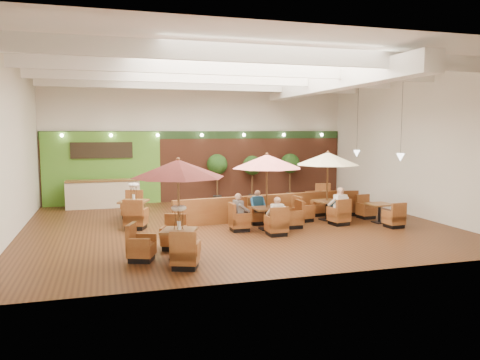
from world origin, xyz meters
name	(u,v)px	position (x,y,z in m)	size (l,w,h in m)	color
room	(233,120)	(0.25, 1.22, 3.63)	(14.04, 14.00, 5.52)	#381E0F
service_counter	(103,194)	(-4.40, 5.10, 0.58)	(3.00, 0.75, 1.18)	beige
booth_divider	(261,208)	(1.12, 0.54, 0.46)	(6.65, 0.18, 0.92)	brown
table_0	(176,187)	(-2.60, -3.71, 1.84)	(2.53, 2.68, 2.58)	brown
table_1	(267,177)	(0.77, -1.02, 1.73)	(2.46, 2.46, 2.53)	brown
table_2	(326,170)	(3.36, -0.08, 1.82)	(2.43, 2.53, 2.53)	brown
table_3	(134,209)	(-3.36, 1.26, 0.50)	(1.18, 2.90, 1.59)	brown
table_4	(379,213)	(4.98, -1.06, 0.33)	(0.84, 2.35, 0.87)	brown
table_5	(335,202)	(4.66, 1.61, 0.38)	(1.03, 2.72, 0.98)	brown
topiary_0	(217,166)	(0.61, 5.30, 1.63)	(0.94, 0.94, 2.19)	black
topiary_1	(252,167)	(2.29, 5.30, 1.56)	(0.90, 0.90, 2.09)	black
topiary_2	(290,165)	(4.18, 5.30, 1.61)	(0.93, 0.93, 2.16)	black
diner_0	(277,212)	(0.77, -1.94, 0.74)	(0.38, 0.30, 0.76)	white
diner_1	(258,203)	(0.77, -0.09, 0.73)	(0.37, 0.31, 0.72)	#24639C
diner_2	(240,208)	(-0.15, -1.02, 0.75)	(0.35, 0.41, 0.78)	slate
diner_3	(339,204)	(3.42, -1.00, 0.73)	(0.37, 0.31, 0.73)	#24639C
diner_4	(339,202)	(3.42, -1.00, 0.78)	(0.46, 0.40, 0.86)	white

